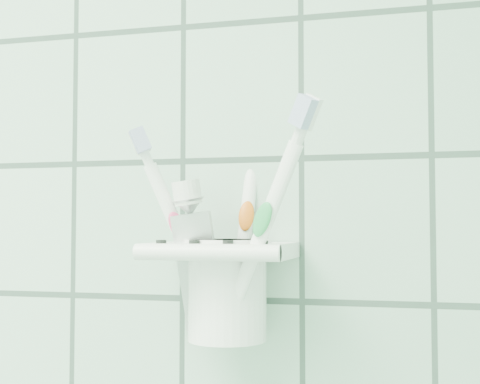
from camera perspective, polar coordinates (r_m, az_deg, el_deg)
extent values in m
cube|color=white|center=(0.64, -0.63, -5.80)|extent=(0.05, 0.02, 0.04)
cube|color=white|center=(0.60, -1.56, -5.02)|extent=(0.13, 0.10, 0.01)
cylinder|color=white|center=(0.56, -2.92, -5.19)|extent=(0.13, 0.01, 0.01)
cylinder|color=black|center=(0.59, -6.74, -4.28)|extent=(0.01, 0.01, 0.00)
cylinder|color=black|center=(0.58, -3.94, -4.31)|extent=(0.01, 0.01, 0.00)
cylinder|color=black|center=(0.57, -1.04, -4.34)|extent=(0.01, 0.01, 0.00)
cylinder|color=black|center=(0.56, 1.95, -4.36)|extent=(0.01, 0.01, 0.00)
cylinder|color=white|center=(0.61, -1.10, -8.33)|extent=(0.07, 0.07, 0.09)
cylinder|color=white|center=(0.61, -1.09, -4.34)|extent=(0.08, 0.08, 0.01)
cylinder|color=black|center=(0.61, -1.09, -4.25)|extent=(0.06, 0.06, 0.00)
cylinder|color=white|center=(0.62, -1.65, -4.01)|extent=(0.08, 0.04, 0.15)
cylinder|color=white|center=(0.62, -1.63, 4.43)|extent=(0.02, 0.02, 0.02)
cube|color=silver|center=(0.62, -1.79, 5.77)|extent=(0.02, 0.02, 0.03)
cube|color=white|center=(0.62, -1.61, 5.68)|extent=(0.02, 0.01, 0.03)
ellipsoid|color=#D83F72|center=(0.61, -1.79, -2.18)|extent=(0.02, 0.02, 0.03)
cylinder|color=white|center=(0.62, -0.56, -3.71)|extent=(0.03, 0.06, 0.17)
cylinder|color=white|center=(0.62, -0.55, 5.06)|extent=(0.01, 0.02, 0.02)
cube|color=silver|center=(0.62, -0.70, 6.45)|extent=(0.02, 0.02, 0.03)
cube|color=white|center=(0.63, -0.53, 6.34)|extent=(0.02, 0.01, 0.03)
ellipsoid|color=orange|center=(0.61, -0.69, -1.81)|extent=(0.02, 0.02, 0.03)
cylinder|color=white|center=(0.59, -1.41, -3.16)|extent=(0.09, 0.06, 0.17)
cylinder|color=white|center=(0.60, -1.40, 6.59)|extent=(0.02, 0.02, 0.03)
cube|color=silver|center=(0.60, -1.57, 8.14)|extent=(0.03, 0.02, 0.03)
cube|color=white|center=(0.60, -1.37, 8.01)|extent=(0.02, 0.02, 0.03)
ellipsoid|color=green|center=(0.59, -1.57, -1.04)|extent=(0.03, 0.02, 0.04)
cube|color=silver|center=(0.62, -2.75, -6.53)|extent=(0.05, 0.03, 0.11)
cube|color=silver|center=(0.62, -2.76, -11.17)|extent=(0.04, 0.01, 0.02)
cone|color=silver|center=(0.61, -2.74, -1.20)|extent=(0.04, 0.03, 0.02)
cylinder|color=white|center=(0.62, -2.74, 0.09)|extent=(0.03, 0.03, 0.03)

